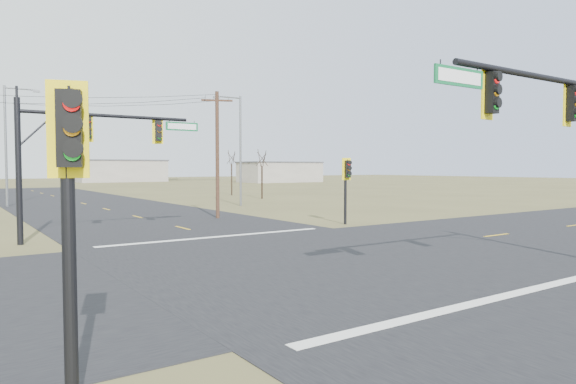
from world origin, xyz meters
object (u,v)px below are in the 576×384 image
object	(u,v)px
utility_pole_near	(217,152)
bare_tree_d	(232,157)
pedestal_signal_ne	(347,175)
bare_tree_c	(262,158)
streetlight_a	(238,144)
streetlight_c	(9,139)
mast_arm_near	(573,123)
pedestal_signal_sw	(69,174)
mast_arm_far	(90,140)

from	to	relation	value
utility_pole_near	bare_tree_d	distance (m)	29.09
pedestal_signal_ne	bare_tree_c	size ratio (longest dim) A/B	0.70
streetlight_a	streetlight_c	bearing A→B (deg)	156.42
mast_arm_near	bare_tree_c	distance (m)	42.75
pedestal_signal_ne	pedestal_signal_sw	xyz separation A→B (m)	(-19.07, -16.12, 0.38)
pedestal_signal_ne	mast_arm_near	bearing A→B (deg)	-87.63
mast_arm_far	streetlight_c	xyz separation A→B (m)	(-0.82, 25.70, 1.20)
mast_arm_near	streetlight_c	world-z (taller)	streetlight_c
pedestal_signal_sw	bare_tree_c	distance (m)	49.65
mast_arm_near	pedestal_signal_ne	xyz separation A→B (m)	(4.68, 15.73, -1.82)
mast_arm_near	mast_arm_far	xyz separation A→B (m)	(-9.78, 17.81, -0.05)
mast_arm_far	streetlight_c	bearing A→B (deg)	113.12
pedestal_signal_ne	streetlight_a	xyz separation A→B (m)	(1.83, 16.92, 2.53)
pedestal_signal_ne	pedestal_signal_sw	size ratio (longest dim) A/B	0.87
pedestal_signal_ne	pedestal_signal_sw	bearing A→B (deg)	-120.84
mast_arm_far	utility_pole_near	distance (m)	11.18
streetlight_a	bare_tree_d	size ratio (longest dim) A/B	1.67
mast_arm_near	pedestal_signal_ne	bearing A→B (deg)	67.26
pedestal_signal_ne	streetlight_a	world-z (taller)	streetlight_a
pedestal_signal_sw	mast_arm_near	bearing A→B (deg)	20.89
pedestal_signal_sw	utility_pole_near	size ratio (longest dim) A/B	0.55
mast_arm_far	bare_tree_c	bearing A→B (deg)	65.18
mast_arm_far	streetlight_a	bearing A→B (deg)	63.62
utility_pole_near	streetlight_c	size ratio (longest dim) A/B	0.81
bare_tree_d	streetlight_a	bearing A→B (deg)	-116.17
streetlight_c	bare_tree_d	size ratio (longest dim) A/B	1.81
pedestal_signal_sw	streetlight_c	distance (m)	44.14
streetlight_c	bare_tree_c	world-z (taller)	streetlight_c
pedestal_signal_ne	bare_tree_d	size ratio (longest dim) A/B	0.69
utility_pole_near	bare_tree_d	xyz separation A→B (m)	(14.56, 25.19, 0.26)
streetlight_a	pedestal_signal_ne	bearing A→B (deg)	-87.33
utility_pole_near	streetlight_a	size ratio (longest dim) A/B	0.87
streetlight_c	bare_tree_d	world-z (taller)	streetlight_c
mast_arm_far	mast_arm_near	bearing A→B (deg)	-39.94
streetlight_a	bare_tree_c	size ratio (longest dim) A/B	1.70
bare_tree_d	pedestal_signal_ne	bearing A→B (deg)	-106.42
utility_pole_near	streetlight_a	xyz separation A→B (m)	(6.67, 9.14, 1.04)
mast_arm_near	utility_pole_near	bearing A→B (deg)	84.23
pedestal_signal_sw	bare_tree_c	bearing A→B (deg)	74.72
streetlight_c	streetlight_a	bearing A→B (deg)	-27.54
utility_pole_near	bare_tree_c	world-z (taller)	utility_pole_near
pedestal_signal_sw	streetlight_a	size ratio (longest dim) A/B	0.48
streetlight_a	bare_tree_c	xyz separation A→B (m)	(7.27, 7.82, -0.98)
streetlight_c	bare_tree_c	xyz separation A→B (m)	(24.38, -3.04, -1.44)
mast_arm_far	streetlight_a	xyz separation A→B (m)	(16.29, 14.83, 0.75)
streetlight_a	streetlight_c	distance (m)	20.27
mast_arm_near	utility_pole_near	size ratio (longest dim) A/B	1.20
mast_arm_near	bare_tree_d	bearing A→B (deg)	67.37
mast_arm_far	streetlight_a	distance (m)	22.04
pedestal_signal_ne	bare_tree_d	world-z (taller)	bare_tree_d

